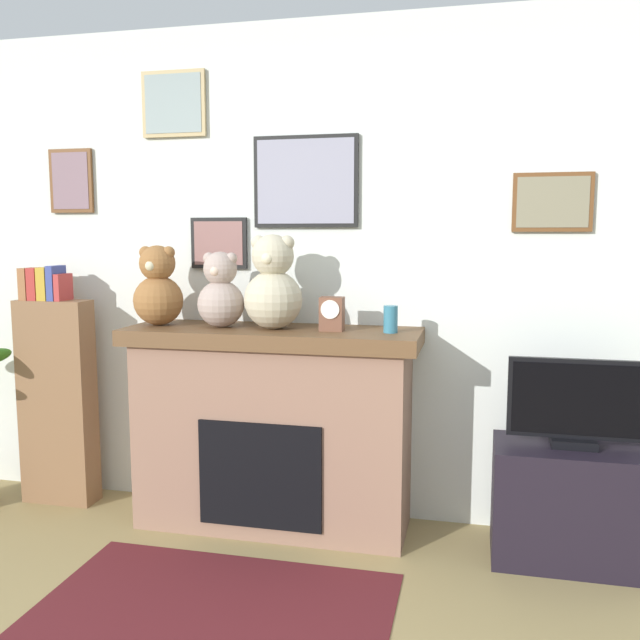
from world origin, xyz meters
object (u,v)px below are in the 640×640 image
object	(u,v)px
bookshelf	(57,394)
candle_jar	(391,319)
tv_stand	(570,504)
television	(575,405)
teddy_bear_cream	(273,287)
mantel_clock	(332,314)
teddy_bear_brown	(158,289)
fireplace	(273,427)
teddy_bear_grey	(221,293)

from	to	relation	value
bookshelf	candle_jar	distance (m)	1.94
tv_stand	television	world-z (taller)	television
teddy_bear_cream	mantel_clock	bearing A→B (deg)	-0.15
candle_jar	mantel_clock	world-z (taller)	mantel_clock
teddy_bear_brown	teddy_bear_cream	xyz separation A→B (m)	(0.62, -0.00, 0.03)
fireplace	bookshelf	size ratio (longest dim) A/B	1.12
fireplace	teddy_bear_cream	distance (m)	0.72
bookshelf	teddy_bear_cream	world-z (taller)	teddy_bear_cream
teddy_bear_grey	teddy_bear_brown	bearing A→B (deg)	-179.99
tv_stand	teddy_bear_grey	xyz separation A→B (m)	(-1.72, 0.05, 0.94)
fireplace	teddy_bear_cream	bearing A→B (deg)	-58.13
tv_stand	teddy_bear_cream	world-z (taller)	teddy_bear_cream
tv_stand	teddy_bear_grey	size ratio (longest dim) A/B	1.81
teddy_bear_brown	tv_stand	bearing A→B (deg)	-1.43
fireplace	tv_stand	distance (m)	1.48
bookshelf	teddy_bear_brown	distance (m)	0.90
teddy_bear_brown	teddy_bear_cream	distance (m)	0.63
bookshelf	mantel_clock	xyz separation A→B (m)	(1.59, -0.05, 0.50)
teddy_bear_cream	teddy_bear_brown	bearing A→B (deg)	179.99
tv_stand	teddy_bear_brown	bearing A→B (deg)	178.57
bookshelf	mantel_clock	bearing A→B (deg)	-1.77
teddy_bear_grey	teddy_bear_cream	distance (m)	0.28
fireplace	teddy_bear_cream	xyz separation A→B (m)	(0.01, -0.02, 0.72)
mantel_clock	teddy_bear_grey	size ratio (longest dim) A/B	0.43
bookshelf	tv_stand	distance (m)	2.75
candle_jar	teddy_bear_brown	bearing A→B (deg)	-179.98
tv_stand	mantel_clock	bearing A→B (deg)	177.44
teddy_bear_grey	teddy_bear_cream	size ratio (longest dim) A/B	0.82
teddy_bear_cream	fireplace	bearing A→B (deg)	121.87
mantel_clock	teddy_bear_brown	bearing A→B (deg)	179.95
teddy_bear_brown	teddy_bear_grey	xyz separation A→B (m)	(0.35, 0.00, -0.01)
fireplace	tv_stand	xyz separation A→B (m)	(1.45, -0.07, -0.25)
tv_stand	teddy_bear_cream	distance (m)	1.74
television	mantel_clock	distance (m)	1.20
bookshelf	fireplace	bearing A→B (deg)	-1.35
tv_stand	candle_jar	bearing A→B (deg)	176.48
bookshelf	mantel_clock	distance (m)	1.67
bookshelf	teddy_bear_cream	size ratio (longest dim) A/B	2.83
tv_stand	candle_jar	world-z (taller)	candle_jar
bookshelf	candle_jar	size ratio (longest dim) A/B	10.13
television	teddy_bear_grey	world-z (taller)	teddy_bear_grey
fireplace	teddy_bear_cream	world-z (taller)	teddy_bear_cream
candle_jar	teddy_bear_cream	world-z (taller)	teddy_bear_cream
bookshelf	teddy_bear_grey	size ratio (longest dim) A/B	3.47
bookshelf	teddy_bear_cream	distance (m)	1.43
television	teddy_bear_cream	xyz separation A→B (m)	(-1.44, 0.05, 0.51)
fireplace	mantel_clock	bearing A→B (deg)	-3.50
fireplace	tv_stand	world-z (taller)	fireplace
television	teddy_bear_brown	size ratio (longest dim) A/B	1.43
teddy_bear_grey	fireplace	bearing A→B (deg)	3.90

